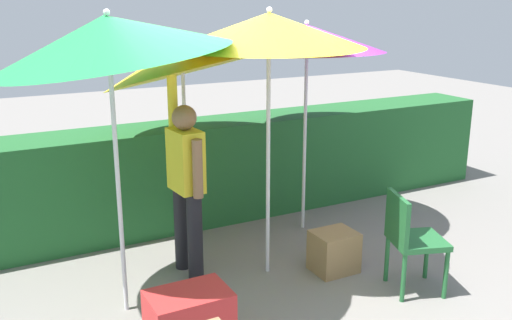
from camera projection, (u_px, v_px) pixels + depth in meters
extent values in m
plane|color=gray|center=(272.00, 285.00, 5.16)|extent=(24.00, 24.00, 0.00)
cube|color=#23602D|center=(194.00, 173.00, 6.54)|extent=(8.00, 0.70, 1.15)
cylinder|color=silver|center=(268.00, 165.00, 5.15)|extent=(0.04, 0.04, 2.09)
cone|color=yellow|center=(269.00, 30.00, 4.83)|extent=(1.66, 1.66, 0.32)
sphere|color=silver|center=(269.00, 10.00, 4.78)|extent=(0.05, 0.05, 0.05)
cylinder|color=silver|center=(186.00, 162.00, 5.78)|extent=(0.04, 0.04, 1.80)
cone|color=yellow|center=(180.00, 59.00, 5.47)|extent=(1.64, 1.59, 0.85)
sphere|color=silver|center=(178.00, 43.00, 5.39)|extent=(0.05, 0.05, 0.05)
cylinder|color=silver|center=(305.00, 144.00, 6.20)|extent=(0.04, 0.04, 1.95)
cone|color=purple|center=(307.00, 39.00, 5.89)|extent=(1.63, 1.64, 0.34)
sphere|color=silver|center=(307.00, 22.00, 5.85)|extent=(0.05, 0.05, 0.05)
cylinder|color=silver|center=(119.00, 191.00, 4.49)|extent=(0.04, 0.04, 2.07)
cone|color=green|center=(108.00, 37.00, 4.14)|extent=(1.82, 1.80, 0.60)
sphere|color=silver|center=(107.00, 12.00, 4.08)|extent=(0.05, 0.05, 0.05)
cylinder|color=black|center=(182.00, 227.00, 5.40)|extent=(0.14, 0.14, 0.82)
cylinder|color=black|center=(195.00, 237.00, 5.17)|extent=(0.14, 0.14, 0.82)
cube|color=yellow|center=(186.00, 160.00, 5.10)|extent=(0.25, 0.38, 0.56)
sphere|color=#8C6647|center=(184.00, 117.00, 4.99)|extent=(0.22, 0.22, 0.22)
cylinder|color=yellow|center=(173.00, 101.00, 5.15)|extent=(0.10, 0.10, 0.56)
cylinder|color=#8C6647|center=(198.00, 169.00, 4.92)|extent=(0.10, 0.10, 0.52)
cylinder|color=#236633|center=(446.00, 275.00, 4.88)|extent=(0.04, 0.04, 0.44)
cylinder|color=#236633|center=(427.00, 256.00, 5.25)|extent=(0.04, 0.04, 0.44)
cylinder|color=#236633|center=(403.00, 278.00, 4.83)|extent=(0.04, 0.04, 0.44)
cylinder|color=#236633|center=(387.00, 258.00, 5.19)|extent=(0.04, 0.04, 0.44)
cube|color=#236633|center=(418.00, 241.00, 4.97)|extent=(0.56, 0.56, 0.05)
cube|color=#236633|center=(397.00, 218.00, 4.88)|extent=(0.18, 0.43, 0.40)
cube|color=#9E7A4C|center=(334.00, 251.00, 5.39)|extent=(0.40, 0.34, 0.39)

